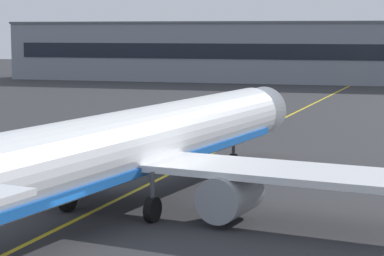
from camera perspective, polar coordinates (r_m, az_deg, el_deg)
The scene contains 5 objects.
ground_plane at distance 34.48m, azimuth -9.85°, elevation -9.05°, with size 400.00×400.00×0.00m, color #2D2D30.
taxiway_centreline at distance 62.26m, azimuth 2.13°, elevation -1.59°, with size 0.30×180.00×0.01m, color yellow.
airliner_foreground at distance 41.13m, azimuth -4.90°, elevation -1.49°, with size 32.34×41.30×11.65m.
safety_cone_by_nose_gear at distance 56.86m, azimuth 0.88°, elevation -2.19°, with size 0.44×0.44×0.55m.
terminal_building at distance 141.52m, azimuth 13.50°, elevation 5.51°, with size 139.35×12.40×11.27m.
Camera 1 is at (14.44, -29.78, 9.66)m, focal length 71.33 mm.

